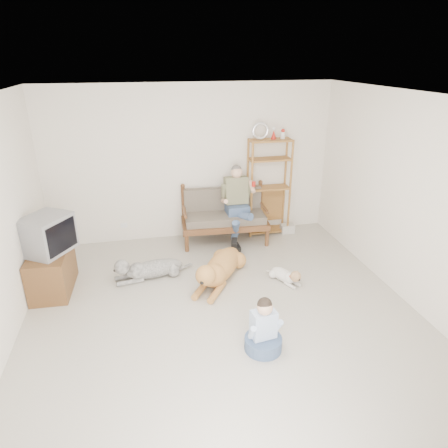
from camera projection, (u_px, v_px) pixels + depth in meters
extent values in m
plane|color=beige|center=(226.00, 323.00, 5.01)|extent=(5.50, 5.50, 0.00)
plane|color=white|center=(227.00, 99.00, 3.95)|extent=(5.50, 5.50, 0.00)
plane|color=white|center=(192.00, 164.00, 6.95)|extent=(5.00, 0.00, 5.00)
plane|color=white|center=(346.00, 432.00, 2.01)|extent=(5.00, 0.00, 5.00)
plane|color=white|center=(421.00, 207.00, 4.97)|extent=(0.00, 5.50, 5.50)
cube|color=brown|center=(225.00, 223.00, 7.06)|extent=(1.54, 0.79, 0.10)
cube|color=#63594B|center=(225.00, 217.00, 7.02)|extent=(1.42, 0.69, 0.13)
cube|color=#63594B|center=(222.00, 200.00, 7.14)|extent=(1.38, 0.21, 0.45)
cylinder|color=brown|center=(221.00, 188.00, 7.12)|extent=(1.40, 0.14, 0.05)
cylinder|color=brown|center=(188.00, 244.00, 6.73)|extent=(0.07, 0.07, 0.30)
cylinder|color=brown|center=(183.00, 214.00, 7.14)|extent=(0.07, 0.07, 0.95)
cylinder|color=brown|center=(267.00, 237.00, 7.01)|extent=(0.07, 0.07, 0.30)
cylinder|color=brown|center=(258.00, 208.00, 7.42)|extent=(0.07, 0.07, 0.95)
cube|color=#43557B|center=(237.00, 210.00, 7.00)|extent=(0.38, 0.36, 0.19)
cube|color=#777653|center=(236.00, 190.00, 6.96)|extent=(0.39, 0.27, 0.49)
sphere|color=#DCAB89|center=(237.00, 172.00, 6.80)|extent=(0.20, 0.20, 0.20)
sphere|color=#59534F|center=(236.00, 170.00, 6.80)|extent=(0.18, 0.18, 0.18)
cylinder|color=red|center=(254.00, 184.00, 6.76)|extent=(0.07, 0.07, 0.08)
cube|color=#A07032|center=(271.00, 140.00, 6.89)|extent=(0.74, 0.30, 0.03)
torus|color=silver|center=(260.00, 131.00, 6.79)|extent=(0.30, 0.05, 0.30)
cone|color=red|center=(274.00, 135.00, 6.86)|extent=(0.10, 0.10, 0.16)
cylinder|color=#A07032|center=(252.00, 191.00, 7.03)|extent=(0.04, 0.04, 1.76)
cylinder|color=#A07032|center=(247.00, 187.00, 7.28)|extent=(0.04, 0.04, 1.76)
cylinder|color=#A07032|center=(290.00, 189.00, 7.17)|extent=(0.04, 0.04, 1.76)
cylinder|color=#A07032|center=(285.00, 184.00, 7.42)|extent=(0.04, 0.04, 1.76)
cube|color=white|center=(287.00, 229.00, 7.52)|extent=(0.25, 0.19, 0.16)
cube|color=brown|center=(52.00, 271.00, 5.60)|extent=(0.54, 0.92, 0.60)
cube|color=brown|center=(30.00, 281.00, 5.35)|extent=(0.04, 0.40, 0.50)
cube|color=brown|center=(37.00, 265.00, 5.75)|extent=(0.04, 0.40, 0.50)
cube|color=gray|center=(47.00, 234.00, 5.40)|extent=(0.75, 0.79, 0.52)
cube|color=black|center=(62.00, 237.00, 5.33)|extent=(0.30, 0.46, 0.41)
cube|color=white|center=(124.00, 225.00, 7.10)|extent=(0.12, 0.02, 0.08)
ellipsoid|color=#BA8A40|center=(222.00, 266.00, 5.99)|extent=(0.95, 1.16, 0.35)
sphere|color=#BA8A40|center=(214.00, 275.00, 5.69)|extent=(0.35, 0.35, 0.35)
sphere|color=#BA8A40|center=(206.00, 275.00, 5.39)|extent=(0.28, 0.28, 0.28)
ellipsoid|color=#BA8A40|center=(202.00, 282.00, 5.29)|extent=(0.21, 0.23, 0.11)
cylinder|color=#BA8A40|center=(234.00, 256.00, 6.52)|extent=(0.16, 0.45, 0.06)
ellipsoid|color=#BA8A40|center=(200.00, 273.00, 5.44)|extent=(0.10, 0.11, 0.14)
ellipsoid|color=#BA8A40|center=(213.00, 276.00, 5.38)|extent=(0.10, 0.11, 0.14)
ellipsoid|color=beige|center=(155.00, 269.00, 6.01)|extent=(0.91, 0.44, 0.26)
sphere|color=beige|center=(137.00, 271.00, 5.91)|extent=(0.26, 0.26, 0.26)
sphere|color=beige|center=(122.00, 267.00, 5.79)|extent=(0.22, 0.22, 0.22)
ellipsoid|color=beige|center=(115.00, 270.00, 5.76)|extent=(0.18, 0.13, 0.09)
cylinder|color=beige|center=(183.00, 268.00, 6.19)|extent=(0.32, 0.21, 0.04)
ellipsoid|color=beige|center=(123.00, 264.00, 5.86)|extent=(0.08, 0.06, 0.11)
ellipsoid|color=beige|center=(124.00, 269.00, 5.73)|extent=(0.08, 0.06, 0.11)
ellipsoid|color=white|center=(283.00, 275.00, 5.92)|extent=(0.37, 0.49, 0.17)
sphere|color=white|center=(290.00, 278.00, 5.82)|extent=(0.17, 0.17, 0.17)
sphere|color=tan|center=(296.00, 276.00, 5.71)|extent=(0.16, 0.16, 0.16)
ellipsoid|color=tan|center=(299.00, 279.00, 5.67)|extent=(0.11, 0.13, 0.06)
cylinder|color=white|center=(272.00, 272.00, 6.10)|extent=(0.15, 0.14, 0.03)
cone|color=tan|center=(292.00, 274.00, 5.67)|extent=(0.05, 0.05, 0.06)
cone|color=tan|center=(298.00, 272.00, 5.74)|extent=(0.05, 0.05, 0.06)
torus|color=red|center=(294.00, 276.00, 5.73)|extent=(0.15, 0.15, 0.02)
cylinder|color=#43557B|center=(263.00, 343.00, 4.53)|extent=(0.43, 0.43, 0.16)
cube|color=silver|center=(263.00, 324.00, 4.45)|extent=(0.30, 0.21, 0.33)
sphere|color=#DCAB89|center=(265.00, 307.00, 4.34)|extent=(0.18, 0.18, 0.18)
sphere|color=black|center=(265.00, 305.00, 4.34)|extent=(0.17, 0.17, 0.17)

